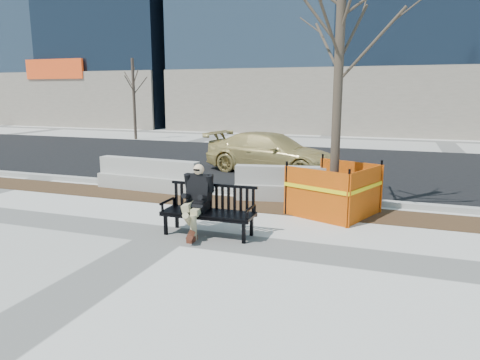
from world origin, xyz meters
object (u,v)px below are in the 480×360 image
Objects in this scene: bench at (209,235)px; sedan at (271,172)px; tree_fence at (333,214)px; jersey_barrier_right at (295,200)px; seated_man at (198,233)px; jersey_barrier_left at (149,190)px.

bench is 0.39× the size of sedan.
tree_fence reaches higher than bench.
sedan reaches higher than bench.
bench is 3.28m from jersey_barrier_right.
seated_man is 4.06m from jersey_barrier_left.
sedan is at bearing 61.07° from jersey_barrier_left.
sedan is at bearing 120.71° from tree_fence.
jersey_barrier_right is at bearing -144.47° from sedan.
bench reaches higher than jersey_barrier_left.
jersey_barrier_left is (-3.04, 2.98, 0.00)m from bench.
sedan reaches higher than seated_man.
jersey_barrier_left reaches higher than jersey_barrier_right.
bench is 6.69m from sedan.
jersey_barrier_left is 1.01× the size of jersey_barrier_right.
sedan reaches higher than jersey_barrier_right.
sedan is (-2.62, 4.42, 0.00)m from tree_fence.
jersey_barrier_right is (1.16, 3.10, 0.00)m from seated_man.
jersey_barrier_right is (1.60, -3.51, 0.00)m from sedan.
tree_fence reaches higher than jersey_barrier_left.
seated_man is (-0.24, 0.04, 0.00)m from bench.
tree_fence is 5.14m from sedan.
sedan is (-0.45, 6.62, 0.00)m from seated_man.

